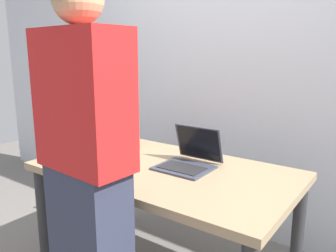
# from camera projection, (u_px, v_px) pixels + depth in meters

# --- Properties ---
(desk) EXTENTS (1.49, 0.85, 0.75)m
(desk) POSITION_uv_depth(u_px,v_px,m) (164.00, 183.00, 1.99)
(desk) COLOR #9E8460
(desk) RESTS_ON ground
(laptop) EXTENTS (0.31, 0.33, 0.23)m
(laptop) POSITION_uv_depth(u_px,v_px,m) (189.00, 158.00, 1.98)
(laptop) COLOR #383D4C
(laptop) RESTS_ON desk
(beer_bottle_amber) EXTENTS (0.07, 0.07, 0.27)m
(beer_bottle_amber) POSITION_uv_depth(u_px,v_px,m) (134.00, 133.00, 2.36)
(beer_bottle_amber) COLOR #472B14
(beer_bottle_amber) RESTS_ON desk
(beer_bottle_green) EXTENTS (0.06, 0.06, 0.33)m
(beer_bottle_green) POSITION_uv_depth(u_px,v_px,m) (135.00, 126.00, 2.48)
(beer_bottle_green) COLOR brown
(beer_bottle_green) RESTS_ON desk
(person_figure) EXTENTS (0.44, 0.30, 1.74)m
(person_figure) POSITION_uv_depth(u_px,v_px,m) (87.00, 174.00, 1.46)
(person_figure) COLOR #2D3347
(person_figure) RESTS_ON ground
(coffee_mug) EXTENTS (0.10, 0.07, 0.08)m
(coffee_mug) POSITION_uv_depth(u_px,v_px,m) (92.00, 168.00, 1.84)
(coffee_mug) COLOR white
(coffee_mug) RESTS_ON desk
(back_wall) EXTENTS (6.00, 0.10, 2.60)m
(back_wall) POSITION_uv_depth(u_px,v_px,m) (233.00, 66.00, 2.56)
(back_wall) COLOR silver
(back_wall) RESTS_ON ground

